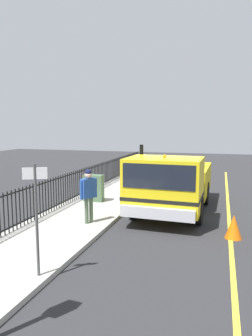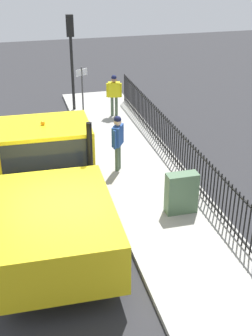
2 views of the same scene
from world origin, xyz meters
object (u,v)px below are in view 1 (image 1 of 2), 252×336
Objects in this scene: worker_standing at (89,190)px; street_sign at (36,207)px; work_truck at (171,181)px; utility_cabinet at (94,188)px; traffic_cone at (234,227)px.

street_sign reaches higher than worker_standing.
street_sign is (1.88, 6.12, 0.40)m from work_truck.
utility_cabinet is at bearing -77.31° from street_sign.
worker_standing reaches higher than utility_cabinet.
worker_standing is at bearing 47.83° from work_truck.
work_truck reaches higher than street_sign.
street_sign is (-0.45, 3.69, 0.40)m from worker_standing.
worker_standing is 3.07m from utility_cabinet.
worker_standing is at bearing -83.12° from street_sign.
worker_standing is 4.60m from traffic_cone.
street_sign reaches higher than traffic_cone.
utility_cabinet is 6.13m from traffic_cone.
work_truck is 5.40× the size of utility_cabinet.
worker_standing is at bearing 3.06° from traffic_cone.
street_sign reaches higher than utility_cabinet.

